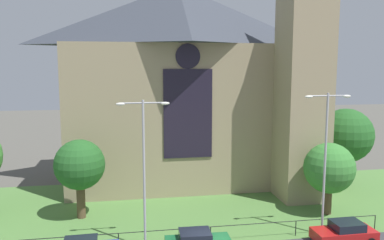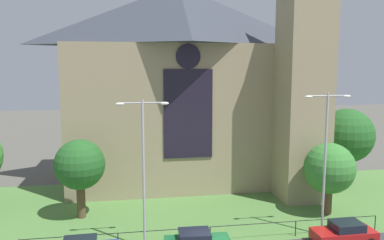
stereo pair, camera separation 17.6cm
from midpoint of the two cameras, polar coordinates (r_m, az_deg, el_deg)
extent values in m
plane|color=#56544C|center=(35.11, -1.09, -12.14)|extent=(160.00, 160.00, 0.00)
cube|color=#517F3D|center=(33.26, -0.55, -13.29)|extent=(120.00, 20.00, 0.01)
cube|color=tan|center=(41.52, -2.04, 0.91)|extent=(22.00, 12.00, 14.00)
pyramid|color=#383D47|center=(41.53, -2.11, 14.75)|extent=(22.00, 12.00, 6.00)
cube|color=black|center=(35.49, -0.74, 0.88)|extent=(4.40, 0.16, 8.00)
cylinder|color=black|center=(35.24, -0.75, 9.14)|extent=(2.20, 0.15, 2.20)
cube|color=tan|center=(36.45, 15.50, 2.84)|extent=(4.00, 4.00, 18.00)
cylinder|color=black|center=(27.94, 2.51, -15.11)|extent=(24.72, 0.05, 0.05)
cylinder|color=black|center=(28.16, 2.50, -16.14)|extent=(0.06, 0.07, 1.10)
cylinder|color=black|center=(29.99, 14.53, -14.85)|extent=(0.06, 0.07, 1.10)
cylinder|color=black|center=(32.89, 24.66, -13.26)|extent=(0.07, 0.07, 1.10)
cylinder|color=#423021|center=(42.33, 20.88, -6.89)|extent=(0.82, 0.82, 3.23)
sphere|color=#235B23|center=(41.60, 21.12, -2.08)|extent=(5.29, 5.29, 5.29)
cylinder|color=brown|center=(33.16, -15.82, -11.06)|extent=(0.68, 0.68, 2.84)
sphere|color=#235B23|center=(32.36, -16.01, -6.18)|extent=(3.95, 3.95, 3.95)
cylinder|color=brown|center=(34.65, 18.79, -10.84)|extent=(0.62, 0.62, 2.29)
sphere|color=#387F33|center=(33.91, 18.99, -6.54)|extent=(4.08, 4.08, 4.08)
cylinder|color=#B2B2B7|center=(26.03, -7.09, -7.96)|extent=(0.16, 0.16, 9.85)
cylinder|color=#B2B2B7|center=(25.15, -8.86, 2.41)|extent=(1.40, 0.10, 0.10)
cylinder|color=#B2B2B7|center=(25.21, -5.68, 2.48)|extent=(1.40, 0.10, 0.10)
ellipsoid|color=white|center=(25.15, -10.46, 2.26)|extent=(0.57, 0.26, 0.20)
ellipsoid|color=white|center=(25.27, -4.09, 2.40)|extent=(0.57, 0.26, 0.20)
cylinder|color=#B2B2B7|center=(29.34, 18.39, -6.21)|extent=(0.16, 0.16, 10.15)
cylinder|color=#B2B2B7|center=(28.26, 17.56, 3.33)|extent=(1.40, 0.10, 0.10)
cylinder|color=#B2B2B7|center=(28.93, 20.03, 3.31)|extent=(1.40, 0.10, 0.10)
ellipsoid|color=white|center=(27.95, 16.28, 3.23)|extent=(0.57, 0.26, 0.20)
ellipsoid|color=white|center=(29.28, 21.22, 3.21)|extent=(0.57, 0.26, 0.20)
cube|color=black|center=(26.34, 0.24, -16.25)|extent=(2.05, 1.67, 0.55)
cube|color=#B21919|center=(29.81, 20.81, -15.13)|extent=(4.21, 1.83, 0.70)
cube|color=black|center=(29.68, 21.21, -13.95)|extent=(2.01, 1.61, 0.55)
cylinder|color=black|center=(29.96, 17.37, -15.45)|extent=(0.64, 0.22, 0.64)
cylinder|color=black|center=(31.36, 22.30, -14.62)|extent=(0.64, 0.22, 0.64)
camera|label=1|loc=(0.09, -90.16, -0.02)|focal=37.09mm
camera|label=2|loc=(0.09, 89.84, 0.02)|focal=37.09mm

